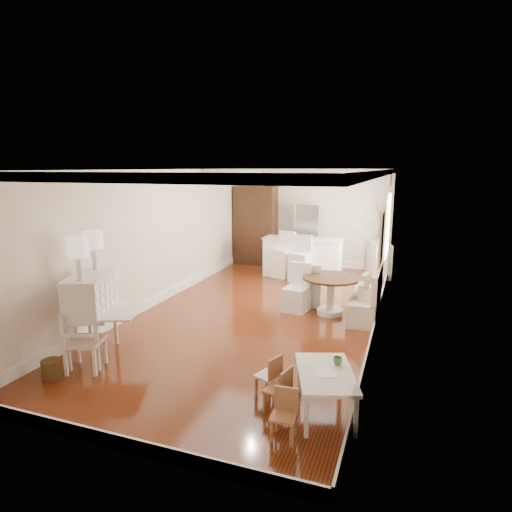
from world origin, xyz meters
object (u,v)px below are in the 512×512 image
Objects in this scene: wicker_basket at (52,369)px; fridge at (318,237)px; kids_chair_b at (268,375)px; secretary_bureau at (92,316)px; pantry_cabinet at (256,226)px; kids_chair_a at (277,389)px; kids_chair_c at (284,415)px; breakfast_counter at (302,258)px; bar_stool_right at (300,259)px; slip_chair_far at (310,284)px; dining_table at (330,296)px; kids_table at (325,392)px; sideboard at (379,260)px; bar_stool_left at (283,255)px; slip_chair_near at (296,288)px; gustavian_armchair at (85,340)px.

wicker_basket is 0.15× the size of fridge.
fridge reaches higher than kids_chair_b.
wicker_basket is at bearing -105.20° from fridge.
secretary_bureau is 0.57× the size of pantry_cabinet.
kids_chair_c is at bearing 37.29° from kids_chair_a.
breakfast_counter is 1.77× the size of bar_stool_right.
slip_chair_far is 0.39× the size of pantry_cabinet.
bar_stool_right is (-1.17, 2.21, 0.20)m from dining_table.
kids_table is at bearing -64.30° from pantry_cabinet.
kids_table is at bearing 60.13° from kids_chair_c.
kids_table is at bearing -73.79° from breakfast_counter.
secretary_bureau is at bearing -138.95° from sideboard.
kids_chair_a is 7.50m from fridge.
dining_table is 2.98m from breakfast_counter.
dining_table is at bearing 23.90° from secretary_bureau.
slip_chair_far reaches higher than wicker_basket.
dining_table is (3.12, 3.92, 0.25)m from wicker_basket.
sideboard is (3.70, 6.58, -0.20)m from secretary_bureau.
bar_stool_left reaches higher than kids_table.
sideboard is (2.37, 0.92, -0.14)m from bar_stool_left.
bar_stool_left is at bearing -75.38° from slip_chair_far.
bar_stool_left is (-1.52, 5.83, 0.32)m from kids_chair_b.
pantry_cabinet reaches higher than slip_chair_near.
slip_chair_far is at bearing -41.21° from bar_stool_left.
secretary_bureau is 4.37m from slip_chair_far.
sideboard reaches higher than kids_chair_a.
wicker_basket is 0.24× the size of dining_table.
bar_stool_left is at bearing 102.98° from kids_chair_c.
kids_chair_a is 0.49× the size of bar_stool_right.
pantry_cabinet reaches higher than gustavian_armchair.
sideboard is at bearing 78.96° from dining_table.
sideboard is at bearing -11.18° from fridge.
kids_table is 0.77m from kids_chair_b.
breakfast_counter is at bearing 105.97° from bar_stool_right.
gustavian_armchair is 3.40× the size of wicker_basket.
pantry_cabinet reaches higher than slip_chair_far.
kids_table is (3.60, -0.33, -0.39)m from secretary_bureau.
slip_chair_far is at bearing -54.34° from pantry_cabinet.
dining_table is 3.93m from fridge.
bar_stool_right reaches higher than kids_chair_c.
sideboard reaches higher than kids_table.
secretary_bureau is 1.17× the size of dining_table.
kids_chair_b is (2.93, 0.58, 0.15)m from wicker_basket.
kids_chair_b reaches higher than kids_table.
pantry_cabinet is (-3.18, 7.91, 0.87)m from kids_chair_c.
bar_stool_right is at bearing -95.24° from fridge.
secretary_bureau is 2.27× the size of kids_chair_a.
slip_chair_near is 4.49m from pantry_cabinet.
gustavian_armchair is 0.39× the size of pantry_cabinet.
breakfast_counter reaches higher than kids_chair_a.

